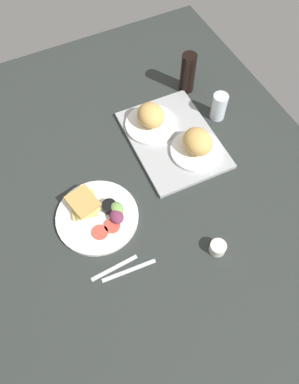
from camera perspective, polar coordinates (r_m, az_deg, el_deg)
name	(u,v)px	position (r cm, az deg, el deg)	size (l,w,h in cm)	color
ground_plane	(140,198)	(137.56, -1.49, -0.99)	(190.00, 150.00, 3.00)	#282D2B
serving_tray	(173,140)	(150.57, 3.70, 8.20)	(45.00, 33.00, 1.60)	#9EA0A3
bread_plate_near	(151,119)	(151.28, 0.23, 11.41)	(21.44, 21.44, 9.86)	white
bread_plate_far	(197,144)	(143.67, 7.48, 7.39)	(20.53, 20.53, 10.13)	white
plate_with_salad	(97,214)	(132.23, -8.16, -3.39)	(29.74, 29.74, 5.40)	white
drinking_glass	(219,107)	(157.70, 10.81, 13.01)	(6.28, 6.28, 11.91)	silver
soda_bottle	(188,73)	(165.43, 6.03, 18.05)	(6.40, 6.40, 18.29)	black
espresso_cup	(218,248)	(127.35, 10.63, -8.56)	(5.60, 5.60, 4.00)	silver
fork	(114,268)	(125.19, -5.51, -11.73)	(17.00, 1.40, 0.50)	#B7B7BC
knife	(129,270)	(124.54, -3.23, -12.17)	(19.00, 1.40, 0.50)	#B7B7BC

